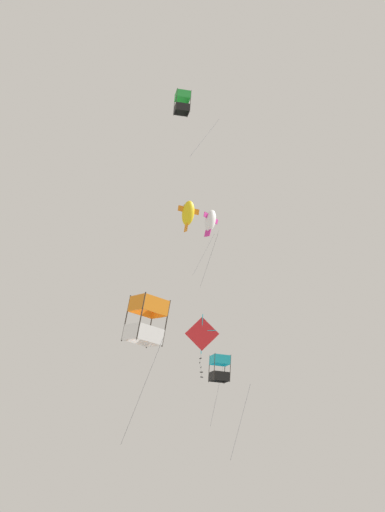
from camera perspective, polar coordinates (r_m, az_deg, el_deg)
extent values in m
ellipsoid|color=yellow|center=(40.93, -0.41, 4.04)|extent=(1.11, 1.48, 1.86)
cube|color=orange|center=(40.86, -0.95, 4.44)|extent=(0.64, 0.32, 0.37)
cube|color=orange|center=(41.10, 0.21, 4.19)|extent=(0.64, 0.32, 0.37)
cube|color=orange|center=(40.72, -0.61, 2.67)|extent=(0.21, 0.70, 0.70)
sphere|color=black|center=(41.30, -0.75, 4.76)|extent=(0.17, 0.20, 0.18)
sphere|color=black|center=(41.43, -0.15, 4.63)|extent=(0.17, 0.20, 0.18)
cylinder|color=#47474C|center=(38.87, 1.10, 0.26)|extent=(2.55, 1.23, 4.54)
cube|color=red|center=(36.98, 0.90, -7.29)|extent=(1.76, 1.20, 2.06)
cylinder|color=#1EB2C6|center=(37.02, 0.89, -7.30)|extent=(0.31, 0.65, 2.34)
cylinder|color=#1EB2C6|center=(37.04, 0.90, -7.02)|extent=(1.35, 1.08, 0.05)
cylinder|color=#47474C|center=(36.77, 0.79, -9.35)|extent=(0.04, 0.04, 0.29)
cube|color=black|center=(36.72, 0.76, -9.57)|extent=(0.07, 0.17, 0.06)
cylinder|color=#47474C|center=(36.64, 0.72, -9.76)|extent=(0.03, 0.08, 0.29)
cube|color=black|center=(36.57, 0.69, -9.96)|extent=(0.08, 0.17, 0.06)
cylinder|color=#47474C|center=(36.51, 0.74, -10.17)|extent=(0.06, 0.06, 0.29)
cube|color=black|center=(36.45, 0.79, -10.38)|extent=(0.08, 0.17, 0.06)
cylinder|color=#47474C|center=(36.41, 0.82, -10.60)|extent=(0.02, 0.05, 0.29)
cube|color=black|center=(36.38, 0.84, -10.82)|extent=(0.15, 0.11, 0.06)
cylinder|color=#47474C|center=(36.35, 0.85, -11.05)|extent=(0.03, 0.05, 0.29)
cube|color=black|center=(36.32, 0.87, -11.27)|extent=(0.17, 0.04, 0.06)
cylinder|color=#47474C|center=(35.56, 2.41, -12.37)|extent=(1.88, 1.05, 4.73)
cube|color=#1EB2C6|center=(30.81, 2.34, -9.83)|extent=(0.82, 0.34, 0.43)
cube|color=#1EB2C6|center=(30.05, 2.85, -9.61)|extent=(0.82, 0.34, 0.43)
cube|color=#1EB2C6|center=(30.30, 1.85, -9.64)|extent=(0.27, 0.86, 0.60)
cube|color=#1EB2C6|center=(30.56, 3.33, -9.79)|extent=(0.27, 0.86, 0.60)
cube|color=black|center=(30.68, 2.27, -11.33)|extent=(0.82, 0.34, 0.43)
cube|color=black|center=(29.92, 2.78, -11.15)|extent=(0.82, 0.34, 0.43)
cube|color=black|center=(30.17, 1.77, -11.17)|extent=(0.27, 0.86, 0.60)
cube|color=black|center=(30.43, 3.26, -11.31)|extent=(0.27, 0.86, 0.60)
cylinder|color=#332D28|center=(30.62, 1.57, -10.51)|extent=(0.12, 0.30, 1.29)
cylinder|color=#332D28|center=(30.87, 3.03, -10.65)|extent=(0.12, 0.30, 1.29)
cylinder|color=#332D28|center=(29.85, 2.06, -10.30)|extent=(0.12, 0.30, 1.29)
cylinder|color=#332D28|center=(30.11, 3.56, -10.45)|extent=(0.12, 0.30, 1.29)
cylinder|color=#47474C|center=(29.13, 4.58, -15.01)|extent=(2.08, 0.94, 4.08)
cube|color=green|center=(34.02, -1.03, 14.45)|extent=(0.76, 0.43, 0.39)
cube|color=green|center=(33.35, -0.80, 15.00)|extent=(0.76, 0.43, 0.39)
cube|color=green|center=(33.64, -1.57, 14.81)|extent=(0.34, 0.79, 0.63)
cube|color=green|center=(33.73, -0.26, 14.63)|extent=(0.34, 0.79, 0.63)
cube|color=black|center=(33.69, -1.12, 13.30)|extent=(0.76, 0.43, 0.39)
cube|color=black|center=(33.01, -0.89, 13.83)|extent=(0.76, 0.43, 0.39)
cube|color=black|center=(33.31, -1.66, 13.65)|extent=(0.34, 0.79, 0.63)
cube|color=black|center=(33.40, -0.35, 13.48)|extent=(0.34, 0.79, 0.63)
cylinder|color=#332D28|center=(33.81, -1.72, 13.96)|extent=(0.19, 0.41, 1.16)
cylinder|color=#332D28|center=(33.90, -0.43, 13.79)|extent=(0.19, 0.41, 1.16)
cylinder|color=#332D28|center=(33.13, -1.51, 14.51)|extent=(0.19, 0.41, 1.16)
cylinder|color=#332D28|center=(33.23, -0.19, 14.33)|extent=(0.19, 0.41, 1.16)
cylinder|color=#47474C|center=(31.09, 1.24, 11.13)|extent=(2.67, 1.25, 4.71)
cube|color=orange|center=(28.90, -4.83, -4.85)|extent=(1.37, 0.33, 0.71)
cube|color=orange|center=(27.75, -3.38, -4.59)|extent=(1.37, 0.33, 0.71)
cube|color=orange|center=(28.00, -5.28, -4.35)|extent=(0.15, 1.50, 1.06)
cube|color=orange|center=(28.65, -2.99, -5.09)|extent=(0.15, 1.50, 1.06)
cube|color=white|center=(28.63, -5.34, -7.45)|extent=(1.37, 0.33, 0.71)
cube|color=white|center=(27.47, -3.90, -7.30)|extent=(1.37, 0.33, 0.71)
cube|color=white|center=(27.73, -5.81, -7.03)|extent=(0.15, 1.50, 1.06)
cube|color=white|center=(28.39, -3.48, -7.72)|extent=(0.15, 1.50, 1.06)
cylinder|color=#332D28|center=(28.44, -6.23, -5.79)|extent=(0.10, 0.64, 2.12)
cylinder|color=#332D28|center=(29.09, -3.95, -6.50)|extent=(0.10, 0.64, 2.12)
cylinder|color=#332D28|center=(27.27, -4.82, -5.57)|extent=(0.10, 0.64, 2.12)
cylinder|color=#332D28|center=(27.95, -2.48, -6.30)|extent=(0.10, 0.64, 2.12)
cylinder|color=#47474C|center=(26.39, -4.65, -12.25)|extent=(1.56, 0.51, 4.81)
ellipsoid|color=white|center=(36.29, 1.69, 3.33)|extent=(0.88, 1.08, 1.49)
cube|color=#DB2D93|center=(36.14, 1.36, 3.80)|extent=(0.51, 0.24, 0.30)
cube|color=#DB2D93|center=(36.58, 2.11, 3.34)|extent=(0.51, 0.24, 0.30)
cube|color=#DB2D93|center=(35.99, 1.43, 2.17)|extent=(0.17, 0.53, 0.53)
sphere|color=black|center=(36.53, 1.33, 4.02)|extent=(0.14, 0.16, 0.13)
sphere|color=black|center=(36.76, 1.72, 3.78)|extent=(0.14, 0.16, 0.13)
cylinder|color=#47474C|center=(34.44, 1.63, -0.21)|extent=(1.09, 0.45, 3.88)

